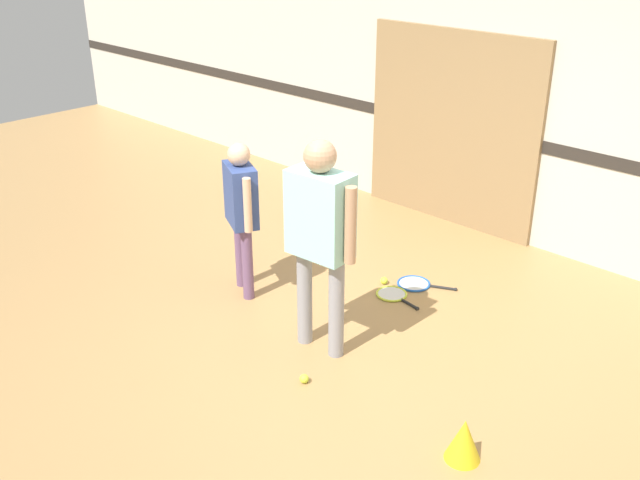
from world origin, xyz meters
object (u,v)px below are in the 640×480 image
object	(u,v)px
racket_spare_on_floor	(393,295)
racket_second_spare	(416,284)
person_instructor	(320,226)
tennis_ball_near_instructor	(304,379)
person_student_left	(241,203)
training_cone	(464,440)
tennis_ball_by_spare_racket	(384,281)

from	to	relation	value
racket_spare_on_floor	racket_second_spare	xyz separation A→B (m)	(0.03, 0.30, -0.00)
person_instructor	tennis_ball_near_instructor	world-z (taller)	person_instructor
person_student_left	training_cone	bearing A→B (deg)	16.10
person_student_left	tennis_ball_by_spare_racket	world-z (taller)	person_student_left
person_instructor	tennis_ball_by_spare_racket	xyz separation A→B (m)	(-0.29, 1.13, -0.99)
person_student_left	person_instructor	bearing A→B (deg)	16.65
person_instructor	racket_spare_on_floor	distance (m)	1.44
racket_spare_on_floor	tennis_ball_by_spare_racket	bearing A→B (deg)	158.23
training_cone	tennis_ball_near_instructor	bearing A→B (deg)	-174.33
tennis_ball_near_instructor	racket_second_spare	bearing A→B (deg)	99.92
racket_spare_on_floor	racket_second_spare	distance (m)	0.30
person_student_left	racket_spare_on_floor	bearing A→B (deg)	66.39
person_student_left	racket_second_spare	bearing A→B (deg)	74.37
person_student_left	tennis_ball_by_spare_racket	bearing A→B (deg)	76.16
person_student_left	training_cone	world-z (taller)	person_student_left
tennis_ball_by_spare_racket	training_cone	xyz separation A→B (m)	(1.76, -1.41, 0.11)
tennis_ball_near_instructor	training_cone	bearing A→B (deg)	5.67
racket_second_spare	training_cone	size ratio (longest dim) A/B	1.92
person_student_left	tennis_ball_near_instructor	distance (m)	1.66
person_instructor	racket_spare_on_floor	size ratio (longest dim) A/B	3.38
person_student_left	tennis_ball_by_spare_racket	distance (m)	1.48
person_instructor	training_cone	world-z (taller)	person_instructor
racket_spare_on_floor	tennis_ball_by_spare_racket	size ratio (longest dim) A/B	7.40
racket_spare_on_floor	person_instructor	bearing A→B (deg)	-75.80
person_instructor	person_student_left	xyz separation A→B (m)	(-1.09, 0.19, -0.18)
racket_spare_on_floor	racket_second_spare	bearing A→B (deg)	93.81
racket_second_spare	training_cone	distance (m)	2.22
racket_second_spare	tennis_ball_near_instructor	distance (m)	1.75
tennis_ball_near_instructor	tennis_ball_by_spare_racket	size ratio (longest dim) A/B	1.00
person_instructor	racket_second_spare	distance (m)	1.66
person_instructor	tennis_ball_near_instructor	size ratio (longest dim) A/B	25.02
racket_second_spare	tennis_ball_near_instructor	xyz separation A→B (m)	(0.30, -1.72, 0.02)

